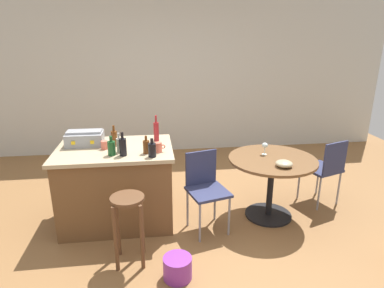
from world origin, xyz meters
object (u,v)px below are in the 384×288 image
bottle_4 (114,138)px  wine_glass (265,146)px  folding_chair_far (326,167)px  kitchen_island (117,185)px  bottle_0 (123,147)px  cup_1 (105,145)px  cup_0 (159,147)px  folding_chair_near (205,185)px  bottle_1 (112,148)px  toolbox (85,138)px  dining_table (271,172)px  wooden_stool (128,217)px  plastic_bucket (178,268)px  serving_bowl (284,164)px  bottle_3 (146,147)px  bottle_2 (119,145)px  bottle_6 (152,150)px  bottle_5 (156,131)px

bottle_4 → wine_glass: bearing=-2.6°
folding_chair_far → wine_glass: (-0.83, -0.07, 0.33)m
kitchen_island → bottle_0: size_ratio=5.06×
cup_1 → cup_0: bearing=-16.6°
folding_chair_near → bottle_1: bottle_1 is taller
toolbox → cup_1: size_ratio=3.60×
bottle_1 → bottle_4: bottle_4 is taller
dining_table → wine_glass: 0.31m
cup_1 → wooden_stool: bearing=-70.9°
bottle_4 → plastic_bucket: 1.55m
wooden_stool → toolbox: toolbox is taller
wooden_stool → folding_chair_near: bearing=32.0°
cup_1 → toolbox: bearing=143.6°
folding_chair_near → cup_0: size_ratio=7.80×
bottle_1 → bottle_4: 0.29m
dining_table → serving_bowl: 0.33m
bottle_1 → cup_1: (-0.09, 0.20, -0.03)m
bottle_0 → wine_glass: bearing=8.8°
toolbox → bottle_4: (0.33, -0.08, 0.01)m
bottle_0 → bottle_4: size_ratio=1.06×
folding_chair_far → bottle_3: 2.24m
wooden_stool → bottle_3: size_ratio=3.61×
kitchen_island → toolbox: 0.63m
bottle_0 → bottle_2: (-0.05, 0.10, -0.01)m
bottle_6 → plastic_bucket: size_ratio=0.76×
bottle_6 → cup_0: bottle_6 is taller
bottle_3 → wine_glass: bearing=8.7°
bottle_0 → plastic_bucket: bearing=-59.8°
bottle_0 → bottle_4: bottle_0 is taller
folding_chair_near → bottle_0: bearing=177.9°
cup_0 → kitchen_island: bearing=158.1°
kitchen_island → bottle_6: (0.41, -0.33, 0.52)m
cup_0 → serving_bowl: size_ratio=0.62×
kitchen_island → bottle_3: size_ratio=6.66×
bottle_3 → cup_1: 0.49m
bottle_3 → wine_glass: (1.36, 0.21, -0.12)m
toolbox → cup_0: (0.81, -0.34, -0.03)m
folding_chair_near → wine_glass: bearing=20.5°
toolbox → cup_0: 0.88m
folding_chair_near → bottle_6: (-0.56, -0.04, 0.45)m
folding_chair_near → bottle_5: (-0.50, 0.49, 0.49)m
bottle_2 → cup_1: (-0.17, 0.13, -0.04)m
kitchen_island → cup_0: size_ratio=11.31×
serving_bowl → bottle_4: bearing=165.3°
cup_1 → plastic_bucket: bearing=-56.8°
bottle_3 → bottle_4: bottle_4 is taller
bottle_2 → bottle_4: bearing=107.6°
bottle_5 → plastic_bucket: bottle_5 is taller
bottle_4 → wine_glass: 1.71m
bottle_3 → kitchen_island: bearing=148.5°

